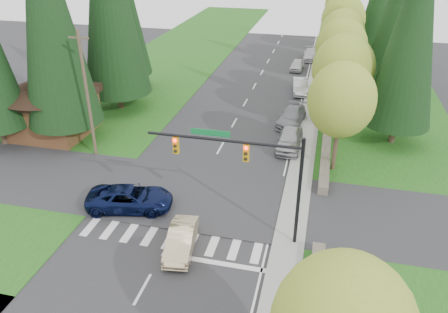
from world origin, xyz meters
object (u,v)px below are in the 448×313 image
at_px(parked_car_a, 290,139).
at_px(parked_car_b, 292,117).
at_px(suv_navy, 130,198).
at_px(parked_car_d, 297,65).
at_px(parked_car_e, 311,54).
at_px(parked_car_c, 300,86).
at_px(sedan_champagne, 181,240).

bearing_deg(parked_car_a, parked_car_b, 95.14).
xyz_separation_m(suv_navy, parked_car_b, (8.84, 16.39, -0.04)).
relative_size(parked_car_a, parked_car_d, 1.27).
bearing_deg(parked_car_e, parked_car_b, -93.04).
xyz_separation_m(suv_navy, parked_car_d, (7.79, 34.08, -0.12)).
xyz_separation_m(suv_navy, parked_car_c, (8.91, 25.30, -0.01)).
bearing_deg(suv_navy, sedan_champagne, -137.38).
bearing_deg(parked_car_d, sedan_champagne, -91.76).
xyz_separation_m(parked_car_c, parked_car_e, (0.28, 14.28, -0.06)).
height_order(parked_car_a, parked_car_c, parked_car_a).
distance_m(parked_car_c, parked_car_e, 14.28).
height_order(suv_navy, parked_car_e, suv_navy).
height_order(suv_navy, parked_car_a, parked_car_a).
bearing_deg(sedan_champagne, parked_car_c, 73.33).
distance_m(sedan_champagne, parked_car_a, 15.17).
bearing_deg(parked_car_b, parked_car_c, 97.07).
bearing_deg(parked_car_a, parked_car_c, 92.43).
distance_m(parked_car_b, parked_car_d, 17.72).
bearing_deg(parked_car_d, suv_navy, -99.67).
relative_size(parked_car_a, parked_car_b, 0.96).
height_order(suv_navy, parked_car_d, suv_navy).
distance_m(parked_car_c, parked_car_d, 8.85).
bearing_deg(parked_car_c, suv_navy, -116.18).
height_order(parked_car_b, parked_car_e, parked_car_b).
bearing_deg(sedan_champagne, parked_car_b, 69.66).
height_order(parked_car_a, parked_car_d, parked_car_a).
distance_m(parked_car_a, parked_car_d, 22.86).
relative_size(suv_navy, parked_car_d, 1.45).
xyz_separation_m(parked_car_b, parked_car_d, (-1.06, 17.69, -0.08)).
bearing_deg(parked_car_d, parked_car_e, 78.92).
relative_size(sedan_champagne, parked_car_a, 0.85).
xyz_separation_m(sedan_champagne, parked_car_e, (4.63, 42.75, 0.02)).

